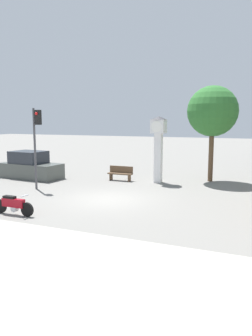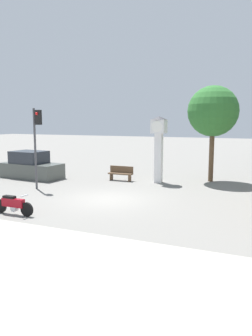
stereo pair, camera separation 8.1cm
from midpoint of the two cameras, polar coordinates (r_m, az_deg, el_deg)
The scene contains 7 objects.
ground_plane at distance 16.14m, azimuth -3.04°, elevation -5.43°, with size 120.00×120.00×0.00m, color slate.
motorcycle at distance 14.21m, azimuth -18.90°, elevation -6.05°, with size 1.96×0.42×0.86m.
clock_tower at distance 20.18m, azimuth 5.85°, elevation 5.08°, with size 1.00×1.00×4.08m.
traffic_light at distance 18.69m, azimuth -15.17°, elevation 5.70°, with size 0.50×0.35×4.49m.
street_tree at distance 21.14m, azimuth 15.02°, elevation 9.47°, with size 3.12×3.12×5.95m.
bench at distance 20.97m, azimuth -0.79°, elevation -0.86°, with size 1.60×0.44×0.92m.
parked_car at distance 22.79m, azimuth -16.10°, elevation 0.21°, with size 4.33×2.14×1.80m.
Camera 2 is at (6.94, -14.07, 3.82)m, focal length 35.00 mm.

